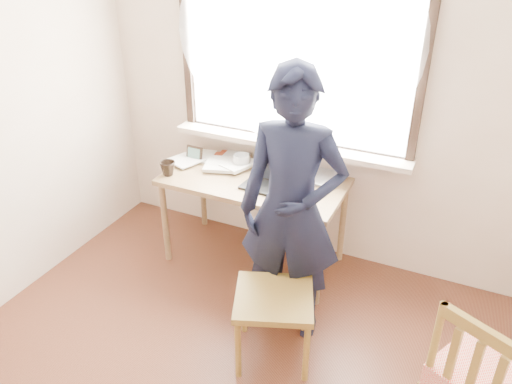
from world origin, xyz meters
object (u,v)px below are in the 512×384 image
at_px(laptop, 269,178).
at_px(side_chair, 485,384).
at_px(mug_white, 241,161).
at_px(person, 292,210).
at_px(desk, 254,188).
at_px(mug_dark, 168,168).
at_px(work_chair, 274,305).

height_order(laptop, side_chair, side_chair).
height_order(mug_white, person, person).
xyz_separation_m(laptop, mug_white, (-0.31, 0.18, -0.00)).
height_order(desk, mug_dark, mug_dark).
relative_size(mug_white, mug_dark, 1.16).
height_order(mug_dark, work_chair, mug_dark).
relative_size(desk, laptop, 3.89).
xyz_separation_m(desk, mug_dark, (-0.61, -0.21, 0.13)).
relative_size(desk, person, 0.76).
height_order(laptop, mug_white, laptop).
bearing_deg(mug_white, laptop, -30.10).
relative_size(laptop, work_chair, 0.59).
xyz_separation_m(work_chair, person, (-0.03, 0.31, 0.49)).
bearing_deg(mug_dark, laptop, 13.02).
distance_m(mug_white, person, 0.98).
xyz_separation_m(laptop, side_chair, (1.56, -1.02, -0.27)).
bearing_deg(mug_dark, mug_white, 38.62).
bearing_deg(desk, work_chair, -58.00).
bearing_deg(work_chair, laptop, 115.95).
distance_m(desk, work_chair, 1.04).
distance_m(mug_white, work_chair, 1.29).
distance_m(mug_dark, person, 1.18).
bearing_deg(side_chair, mug_white, 147.25).
bearing_deg(side_chair, person, 156.68).
xyz_separation_m(work_chair, side_chair, (1.16, -0.20, 0.11)).
relative_size(laptop, mug_dark, 2.97).
bearing_deg(person, side_chair, -31.05).
distance_m(desk, mug_white, 0.26).
height_order(mug_white, mug_dark, mug_dark).
bearing_deg(side_chair, mug_dark, 159.82).
relative_size(mug_dark, side_chair, 0.12).
relative_size(work_chair, person, 0.33).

